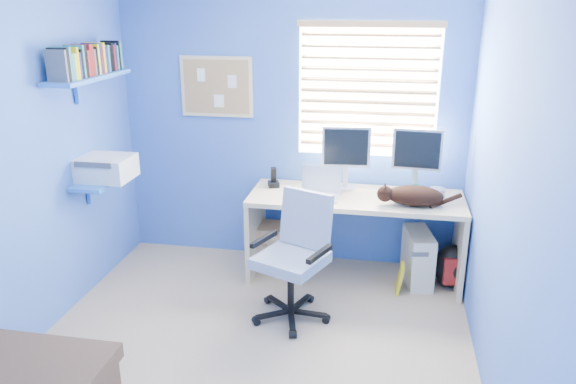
% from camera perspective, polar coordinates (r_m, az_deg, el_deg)
% --- Properties ---
extents(floor, '(3.00, 3.20, 0.00)m').
position_cam_1_polar(floor, '(3.94, -4.02, -16.18)').
color(floor, tan).
rests_on(floor, ground).
extents(wall_back, '(3.00, 0.01, 2.50)m').
position_cam_1_polar(wall_back, '(4.89, 0.29, 7.00)').
color(wall_back, '#3D5AC2').
rests_on(wall_back, ground).
extents(wall_front, '(3.00, 0.01, 2.50)m').
position_cam_1_polar(wall_front, '(2.00, -16.44, -12.27)').
color(wall_front, '#3D5AC2').
rests_on(wall_front, ground).
extents(wall_left, '(0.01, 3.20, 2.50)m').
position_cam_1_polar(wall_left, '(4.02, -25.66, 2.46)').
color(wall_left, '#3D5AC2').
rests_on(wall_left, ground).
extents(wall_right, '(0.01, 3.20, 2.50)m').
position_cam_1_polar(wall_right, '(3.34, 21.26, -0.05)').
color(wall_right, '#3D5AC2').
rests_on(wall_right, ground).
extents(desk, '(1.75, 0.65, 0.74)m').
position_cam_1_polar(desk, '(4.76, 6.76, -4.60)').
color(desk, beige).
rests_on(desk, floor).
extents(laptop, '(0.34, 0.27, 0.22)m').
position_cam_1_polar(laptop, '(4.53, 3.18, 0.77)').
color(laptop, silver).
rests_on(laptop, desk).
extents(monitor_left, '(0.41, 0.15, 0.54)m').
position_cam_1_polar(monitor_left, '(4.72, 5.91, 3.47)').
color(monitor_left, silver).
rests_on(monitor_left, desk).
extents(monitor_right, '(0.41, 0.15, 0.54)m').
position_cam_1_polar(monitor_right, '(4.73, 12.90, 3.12)').
color(monitor_right, silver).
rests_on(monitor_right, desk).
extents(phone, '(0.12, 0.13, 0.17)m').
position_cam_1_polar(phone, '(4.81, -1.48, 1.53)').
color(phone, black).
rests_on(phone, desk).
extents(mug, '(0.10, 0.09, 0.10)m').
position_cam_1_polar(mug, '(4.67, 12.78, 0.07)').
color(mug, teal).
rests_on(mug, desk).
extents(cd_spindle, '(0.13, 0.13, 0.07)m').
position_cam_1_polar(cd_spindle, '(4.73, 14.90, -0.05)').
color(cd_spindle, silver).
rests_on(cd_spindle, desk).
extents(cat, '(0.47, 0.29, 0.16)m').
position_cam_1_polar(cat, '(4.47, 12.75, -0.38)').
color(cat, black).
rests_on(cat, desk).
extents(tower_pc, '(0.27, 0.47, 0.45)m').
position_cam_1_polar(tower_pc, '(4.84, 13.04, -6.49)').
color(tower_pc, beige).
rests_on(tower_pc, floor).
extents(drawer_boxes, '(0.35, 0.28, 0.41)m').
position_cam_1_polar(drawer_boxes, '(4.97, -0.93, -5.56)').
color(drawer_boxes, tan).
rests_on(drawer_boxes, floor).
extents(yellow_book, '(0.03, 0.17, 0.24)m').
position_cam_1_polar(yellow_book, '(4.70, 11.31, -8.59)').
color(yellow_book, yellow).
rests_on(yellow_book, floor).
extents(backpack, '(0.36, 0.29, 0.38)m').
position_cam_1_polar(backpack, '(4.84, 16.48, -7.25)').
color(backpack, black).
rests_on(backpack, floor).
extents(office_chair, '(0.71, 0.71, 0.94)m').
position_cam_1_polar(office_chair, '(4.19, 0.64, -8.21)').
color(office_chair, black).
rests_on(office_chair, floor).
extents(window_blinds, '(1.15, 0.05, 1.10)m').
position_cam_1_polar(window_blinds, '(4.74, 8.11, 10.11)').
color(window_blinds, white).
rests_on(window_blinds, ground).
extents(corkboard, '(0.64, 0.02, 0.52)m').
position_cam_1_polar(corkboard, '(4.97, -7.27, 10.56)').
color(corkboard, beige).
rests_on(corkboard, ground).
extents(wall_shelves, '(0.42, 0.90, 1.05)m').
position_cam_1_polar(wall_shelves, '(4.52, -19.02, 7.35)').
color(wall_shelves, blue).
rests_on(wall_shelves, ground).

